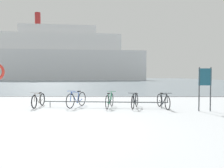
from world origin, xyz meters
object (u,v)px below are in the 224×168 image
(bicycle_4, at_px, (163,101))
(bicycle_2, at_px, (110,100))
(bicycle_0, at_px, (38,100))
(bicycle_1, at_px, (76,99))
(info_sign, at_px, (205,82))
(ferry_ship, at_px, (62,58))
(bicycle_3, at_px, (135,101))

(bicycle_4, bearing_deg, bicycle_2, 176.41)
(bicycle_0, height_order, bicycle_1, bicycle_1)
(info_sign, height_order, ferry_ship, ferry_ship)
(bicycle_0, relative_size, bicycle_2, 1.03)
(bicycle_1, distance_m, bicycle_3, 2.91)
(info_sign, bearing_deg, bicycle_0, 171.06)
(bicycle_0, relative_size, bicycle_4, 0.99)
(bicycle_0, bearing_deg, bicycle_2, -2.96)
(bicycle_3, distance_m, ferry_ship, 65.45)
(info_sign, relative_size, ferry_ship, 0.04)
(bicycle_2, height_order, bicycle_4, bicycle_2)
(info_sign, xyz_separation_m, ferry_ship, (-21.13, 63.47, 6.06))
(bicycle_0, relative_size, bicycle_1, 1.03)
(bicycle_0, height_order, bicycle_3, bicycle_0)
(bicycle_1, distance_m, info_sign, 6.09)
(bicycle_1, xyz_separation_m, info_sign, (5.89, -1.25, 0.93))
(info_sign, bearing_deg, bicycle_1, 168.02)
(bicycle_2, relative_size, bicycle_4, 0.96)
(bicycle_2, height_order, ferry_ship, ferry_ship)
(bicycle_3, height_order, ferry_ship, ferry_ship)
(bicycle_1, distance_m, bicycle_2, 1.68)
(bicycle_4, distance_m, info_sign, 2.09)
(bicycle_2, height_order, info_sign, info_sign)
(bicycle_0, bearing_deg, bicycle_1, 0.72)
(bicycle_4, relative_size, ferry_ship, 0.03)
(bicycle_4, xyz_separation_m, ferry_ship, (-19.50, 62.59, 7.02))
(bicycle_3, distance_m, bicycle_4, 1.36)
(bicycle_1, relative_size, bicycle_2, 1.00)
(bicycle_0, relative_size, ferry_ship, 0.03)
(bicycle_0, xyz_separation_m, bicycle_2, (3.57, -0.18, 0.01))
(bicycle_1, height_order, bicycle_3, bicycle_1)
(bicycle_3, distance_m, info_sign, 3.29)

